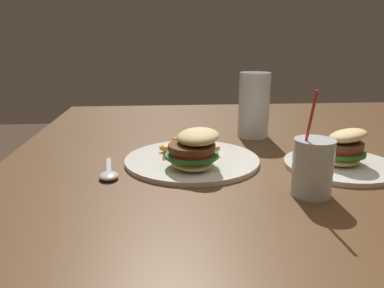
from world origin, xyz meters
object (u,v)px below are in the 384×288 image
juice_glass (312,169)px  spoon (109,175)px  meal_plate_near (192,154)px  meal_plate_far (341,156)px  beer_glass (254,107)px

juice_glass → spoon: bearing=-107.2°
meal_plate_near → spoon: (0.06, -0.17, -0.02)m
meal_plate_near → meal_plate_far: 0.32m
spoon → beer_glass: bearing=121.4°
juice_glass → meal_plate_far: 0.19m
meal_plate_near → beer_glass: (-0.24, 0.19, 0.06)m
meal_plate_near → juice_glass: (0.18, 0.20, 0.02)m
beer_glass → meal_plate_far: bearing=25.0°
meal_plate_near → meal_plate_far: (0.04, 0.32, 0.00)m
beer_glass → spoon: bearing=-50.7°
meal_plate_near → juice_glass: size_ratio=1.58×
beer_glass → spoon: size_ratio=1.16×
meal_plate_near → beer_glass: size_ratio=1.68×
meal_plate_near → juice_glass: bearing=48.1°
meal_plate_near → meal_plate_far: same height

